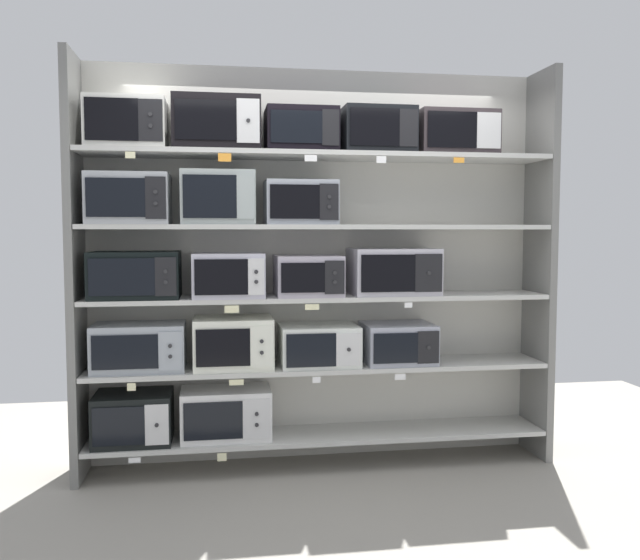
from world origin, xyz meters
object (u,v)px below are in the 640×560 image
Objects in this scene: microwave_0 at (134,418)px; microwave_7 at (228,275)px; microwave_3 at (233,343)px; microwave_8 at (308,275)px; microwave_2 at (139,347)px; microwave_11 at (218,198)px; microwave_17 at (454,134)px; microwave_9 at (393,271)px; microwave_15 at (301,131)px; microwave_13 at (127,124)px; microwave_14 at (217,125)px; microwave_12 at (300,203)px; microwave_6 at (136,275)px; microwave_4 at (319,345)px; microwave_5 at (398,343)px; microwave_1 at (226,413)px; microwave_16 at (376,132)px; microwave_10 at (130,199)px.

microwave_7 is (0.61, -0.00, 0.90)m from microwave_0.
microwave_3 is 1.18× the size of microwave_8.
microwave_2 is 1.25× the size of microwave_11.
microwave_17 is at bearing 0.00° from microwave_7.
microwave_15 is at bearing 179.98° from microwave_9.
microwave_14 is (0.54, 0.00, 0.01)m from microwave_13.
microwave_12 is 0.88× the size of microwave_17.
microwave_12 is at bearing -0.02° from microwave_3.
microwave_6 is 1.19× the size of microwave_11.
microwave_3 is 0.89× the size of microwave_9.
microwave_5 is (0.54, 0.00, -0.00)m from microwave_4.
microwave_12 is 0.96× the size of microwave_13.
microwave_14 is at bearing 0.02° from microwave_6.
microwave_5 is at bearing 0.01° from microwave_12.
microwave_0 is 0.58m from microwave_1.
microwave_14 is (-1.19, 0.00, 1.42)m from microwave_5.
microwave_6 is at bearing -179.99° from microwave_5.
microwave_0 is 0.79m from microwave_3.
microwave_9 is (0.50, 0.00, 0.48)m from microwave_4.
microwave_2 reaches higher than microwave_5.
microwave_11 reaches higher than microwave_6.
microwave_8 is 0.94× the size of microwave_12.
microwave_4 is 1.56m from microwave_14.
microwave_13 reaches higher than microwave_5.
microwave_9 is 1.23× the size of microwave_16.
microwave_15 is at bearing 179.99° from microwave_5.
microwave_11 is at bearing -3.24° from microwave_14.
microwave_11 reaches higher than microwave_7.
microwave_2 is at bearing 179.99° from microwave_9.
microwave_0 is 1.01× the size of microwave_13.
microwave_16 is 0.89× the size of microwave_17.
microwave_15 reaches higher than microwave_12.
microwave_11 is 1.11m from microwave_16.
microwave_0 is 1.07× the size of microwave_7.
microwave_8 is at bearing 179.98° from microwave_9.
microwave_16 is at bearing -179.92° from microwave_5.
microwave_4 is at bearing -0.00° from microwave_7.
microwave_1 is at bearing -179.99° from microwave_15.
microwave_6 is 0.96× the size of microwave_9.
microwave_0 is 1.38m from microwave_10.
microwave_13 is at bearing -179.96° from microwave_14.
microwave_11 is 1.00× the size of microwave_12.
microwave_7 reaches higher than microwave_8.
microwave_7 is 0.98× the size of microwave_12.
microwave_5 is 1.02× the size of microwave_15.
microwave_14 is (-0.00, 0.00, 0.46)m from microwave_11.
microwave_12 is at bearing -0.01° from microwave_1.
microwave_11 reaches higher than microwave_3.
microwave_2 reaches higher than microwave_1.
microwave_16 is at bearing -0.00° from microwave_11.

